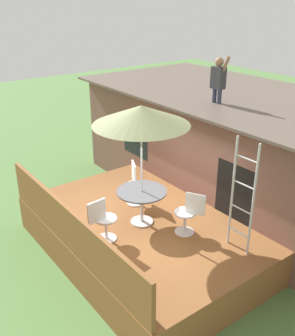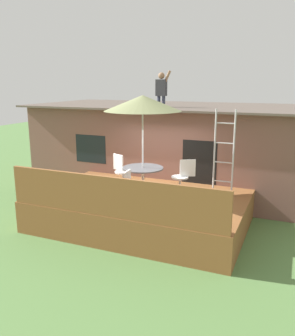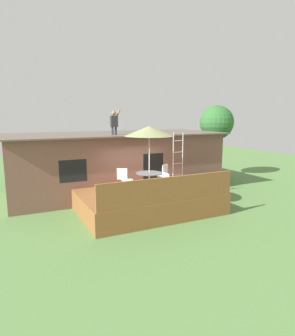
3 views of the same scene
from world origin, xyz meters
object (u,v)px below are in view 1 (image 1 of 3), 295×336
patio_umbrella (141,115)px  person_figure (219,77)px  step_ladder (242,197)px  patio_chair_near (103,220)px  patio_chair_left (135,184)px  patio_table (142,198)px  patio_chair_right (189,213)px

patio_umbrella → person_figure: (-0.48, 2.55, 0.35)m
patio_umbrella → step_ladder: (1.85, 0.90, -1.25)m
person_figure → patio_chair_near: person_figure is taller
patio_chair_left → step_ladder: bearing=36.5°
patio_chair_left → patio_chair_near: (0.93, -1.41, 0.00)m
patio_table → patio_chair_near: bearing=-84.5°
step_ladder → patio_chair_near: 2.67m
patio_chair_right → patio_chair_near: bearing=33.0°
person_figure → patio_table: bearing=-79.3°
patio_umbrella → patio_chair_near: 2.14m
patio_chair_right → person_figure: bearing=-84.9°
patio_chair_left → patio_table: bearing=0.0°
step_ladder → patio_chair_near: bearing=-132.6°
patio_chair_near → patio_chair_left: bearing=27.8°
step_ladder → patio_chair_left: step_ladder is taller
patio_chair_near → patio_chair_right: bearing=-33.7°
patio_chair_left → patio_chair_near: same height
person_figure → patio_chair_left: 3.12m
patio_chair_right → patio_chair_left: bearing=-25.8°
patio_table → patio_chair_left: (-0.83, 0.41, -0.13)m
patio_umbrella → patio_chair_right: patio_umbrella is taller
patio_chair_left → patio_chair_right: bearing=29.1°
patio_umbrella → patio_chair_right: 2.15m
person_figure → patio_chair_near: 4.24m
person_figure → patio_chair_left: (-0.35, -2.15, -2.24)m
patio_chair_right → patio_table: bearing=-0.0°
step_ladder → person_figure: 3.27m
patio_table → patio_umbrella: patio_umbrella is taller
patio_umbrella → step_ladder: size_ratio=1.15×
patio_chair_right → step_ladder: bearing=174.3°
step_ladder → patio_chair_right: size_ratio=2.39×
patio_table → person_figure: (-0.48, 2.55, 2.11)m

